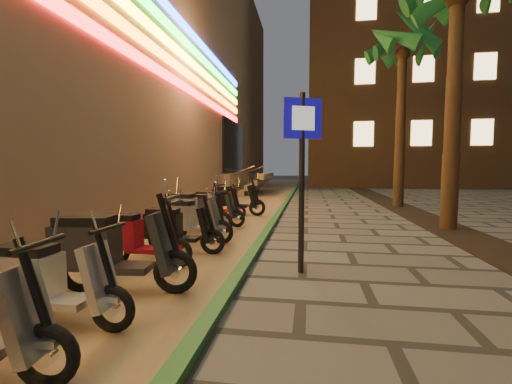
% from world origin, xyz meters
% --- Properties ---
extents(parking_strip, '(3.40, 60.00, 0.01)m').
position_xyz_m(parking_strip, '(-2.60, 10.00, 0.01)').
color(parking_strip, '#8C7251').
rests_on(parking_strip, ground).
extents(green_curb, '(0.18, 60.00, 0.10)m').
position_xyz_m(green_curb, '(-0.90, 10.00, 0.05)').
color(green_curb, '#24602C').
rests_on(green_curb, ground).
extents(planting_strip, '(1.20, 40.00, 0.02)m').
position_xyz_m(planting_strip, '(3.60, 5.00, 0.01)').
color(planting_strip, black).
rests_on(planting_strip, ground).
extents(apartment_block, '(18.00, 16.06, 25.00)m').
position_xyz_m(apartment_block, '(9.00, 32.00, 12.50)').
color(apartment_block, brown).
rests_on(apartment_block, ground).
extents(palm_d, '(2.97, 3.02, 7.16)m').
position_xyz_m(palm_d, '(3.60, 12.00, 5.94)').
color(palm_d, '#472D19').
rests_on(palm_d, ground).
extents(pedestrian_sign, '(0.55, 0.26, 2.66)m').
position_xyz_m(pedestrian_sign, '(-0.02, 2.80, 1.72)').
color(pedestrian_sign, black).
rests_on(pedestrian_sign, ground).
extents(scooter_4, '(1.49, 0.52, 1.05)m').
position_xyz_m(scooter_4, '(-2.47, 0.66, 0.46)').
color(scooter_4, black).
rests_on(scooter_4, ground).
extents(scooter_5, '(1.80, 0.68, 1.26)m').
position_xyz_m(scooter_5, '(-2.40, 1.59, 0.55)').
color(scooter_5, black).
rests_on(scooter_5, ground).
extents(scooter_6, '(1.53, 0.54, 1.08)m').
position_xyz_m(scooter_6, '(-2.67, 2.72, 0.47)').
color(scooter_6, black).
rests_on(scooter_6, ground).
extents(scooter_7, '(1.50, 0.53, 1.06)m').
position_xyz_m(scooter_7, '(-2.35, 3.64, 0.46)').
color(scooter_7, black).
rests_on(scooter_7, ground).
extents(scooter_8, '(1.60, 0.71, 1.13)m').
position_xyz_m(scooter_8, '(-2.42, 4.62, 0.49)').
color(scooter_8, black).
rests_on(scooter_8, ground).
extents(scooter_9, '(1.73, 0.66, 1.22)m').
position_xyz_m(scooter_9, '(-2.75, 5.58, 0.53)').
color(scooter_9, black).
rests_on(scooter_9, ground).
extents(scooter_10, '(1.54, 0.75, 1.09)m').
position_xyz_m(scooter_10, '(-2.50, 6.60, 0.47)').
color(scooter_10, black).
rests_on(scooter_10, ground).
extents(scooter_11, '(1.54, 0.54, 1.09)m').
position_xyz_m(scooter_11, '(-2.73, 7.57, 0.47)').
color(scooter_11, black).
rests_on(scooter_11, ground).
extents(scooter_12, '(1.74, 0.61, 1.23)m').
position_xyz_m(scooter_12, '(-2.40, 8.59, 0.53)').
color(scooter_12, black).
rests_on(scooter_12, ground).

